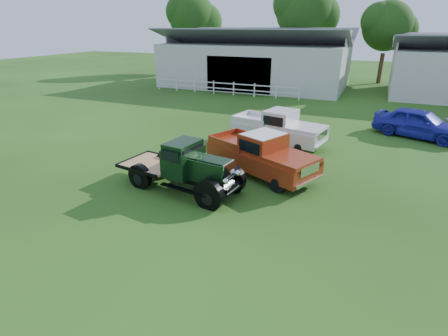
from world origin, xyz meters
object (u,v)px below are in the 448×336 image
at_px(white_pickup, 278,128).
at_px(misc_car_blue, 419,123).
at_px(vintage_flatbed, 182,166).
at_px(red_pickup, 261,154).

bearing_deg(white_pickup, misc_car_blue, 44.71).
distance_m(vintage_flatbed, red_pickup, 3.51).
height_order(red_pickup, misc_car_blue, red_pickup).
xyz_separation_m(red_pickup, misc_car_blue, (6.58, 8.70, -0.11)).
bearing_deg(red_pickup, white_pickup, 119.90).
xyz_separation_m(vintage_flatbed, misc_car_blue, (8.93, 11.31, -0.16)).
bearing_deg(red_pickup, misc_car_blue, 77.42).
bearing_deg(red_pickup, vintage_flatbed, -107.56).
bearing_deg(vintage_flatbed, red_pickup, 55.69).
xyz_separation_m(white_pickup, misc_car_blue, (6.97, 4.51, -0.11)).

